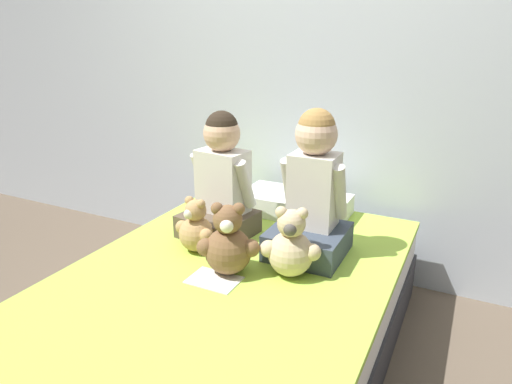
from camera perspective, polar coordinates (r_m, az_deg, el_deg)
The scene contains 10 objects.
ground_plane at distance 2.19m, azimuth -4.05°, elevation -20.91°, with size 14.00×14.00×0.00m, color brown.
wall_behind_bed at distance 2.71m, azimuth 7.87°, elevation 15.61°, with size 8.00×0.06×2.50m.
bed at distance 2.06m, azimuth -4.20°, elevation -16.18°, with size 1.33×2.01×0.45m.
child_on_left at distance 2.26m, azimuth -4.39°, elevation 1.25°, with size 0.36×0.35×0.62m.
child_on_right at distance 2.06m, azimuth 7.06°, elevation -0.17°, with size 0.33×0.35×0.66m.
teddy_bear_held_by_left_child at distance 2.14m, azimuth -7.52°, elevation -4.56°, with size 0.22×0.16×0.26m.
teddy_bear_held_by_right_child at distance 1.91m, azimuth 4.36°, elevation -6.87°, with size 0.25×0.19×0.30m.
teddy_bear_between_children at distance 1.92m, azimuth -3.45°, elevation -6.51°, with size 0.25×0.20×0.32m.
pillow_at_headboard at distance 2.58m, azimuth 4.88°, elevation -1.49°, with size 0.60×0.31×0.11m.
sign_card at distance 1.92m, azimuth -5.27°, elevation -10.89°, with size 0.21×0.15×0.00m.
Camera 1 is at (0.87, -1.43, 1.41)m, focal length 32.00 mm.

